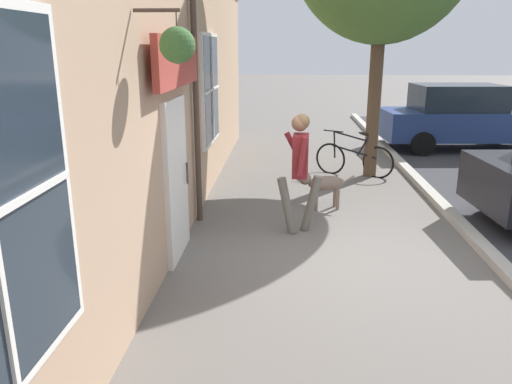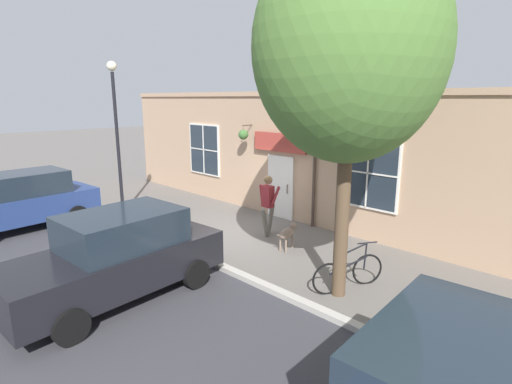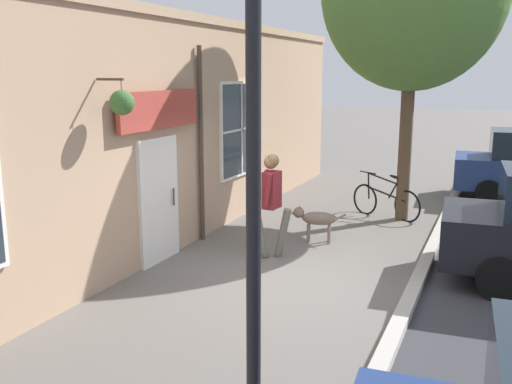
{
  "view_description": "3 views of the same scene",
  "coord_description": "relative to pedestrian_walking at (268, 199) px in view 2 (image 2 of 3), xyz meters",
  "views": [
    {
      "loc": [
        -0.75,
        -6.41,
        2.72
      ],
      "look_at": [
        -1.04,
        -1.54,
        1.29
      ],
      "focal_mm": 35.0,
      "sensor_mm": 36.0,
      "label": 1
    },
    {
      "loc": [
        7.64,
        8.43,
        3.94
      ],
      "look_at": [
        -1.19,
        -0.38,
        1.01
      ],
      "focal_mm": 28.0,
      "sensor_mm": 36.0,
      "label": 2
    },
    {
      "loc": [
        3.0,
        -8.02,
        3.13
      ],
      "look_at": [
        -0.72,
        0.55,
        1.17
      ],
      "focal_mm": 40.0,
      "sensor_mm": 36.0,
      "label": 3
    }
  ],
  "objects": [
    {
      "name": "parked_car_nearest_curb",
      "position": [
        4.87,
        -5.8,
        -0.22
      ],
      "size": [
        4.41,
        2.15,
        1.75
      ],
      "color": "navy",
      "rests_on": "ground_plane"
    },
    {
      "name": "dog_on_leash",
      "position": [
        0.43,
        1.14,
        -0.64
      ],
      "size": [
        1.03,
        0.42,
        0.69
      ],
      "color": "#7F6B5B",
      "rests_on": "ground_plane"
    },
    {
      "name": "leaning_bicycle",
      "position": [
        1.28,
        3.54,
        -0.72
      ],
      "size": [
        1.62,
        0.72,
        1.01
      ],
      "color": "black",
      "rests_on": "ground_plane"
    },
    {
      "name": "street_lamp",
      "position": [
        1.93,
        -5.15,
        2.22
      ],
      "size": [
        0.32,
        0.32,
        5.12
      ],
      "color": "black",
      "rests_on": "ground_plane"
    },
    {
      "name": "street_tree_by_curb",
      "position": [
        1.6,
        3.51,
        3.62
      ],
      "size": [
        3.76,
        3.38,
        6.88
      ],
      "color": "brown",
      "rests_on": "ground_plane"
    },
    {
      "name": "parked_car_mid_block",
      "position": [
        4.85,
        0.43,
        -0.22
      ],
      "size": [
        4.41,
        2.15,
        1.75
      ],
      "color": "black",
      "rests_on": "ground_plane"
    },
    {
      "name": "storefront_facade",
      "position": [
        -1.81,
        -0.79,
        1.0
      ],
      "size": [
        0.95,
        18.0,
        4.17
      ],
      "color": "tan",
      "rests_on": "ground_plane"
    },
    {
      "name": "pedestrian_walking",
      "position": [
        0.0,
        0.0,
        0.0
      ],
      "size": [
        0.68,
        0.57,
        1.8
      ],
      "color": "#6B665B",
      "rests_on": "ground_plane"
    },
    {
      "name": "curb_and_road",
      "position": [
        6.38,
        -0.77,
        -1.08
      ],
      "size": [
        10.1,
        28.0,
        0.12
      ],
      "color": "#B2ADA3",
      "rests_on": "ground_plane"
    },
    {
      "name": "ground_plane",
      "position": [
        0.53,
        -0.77,
        -1.1
      ],
      "size": [
        90.0,
        90.0,
        0.0
      ],
      "primitive_type": "plane",
      "color": "#66605B"
    }
  ]
}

